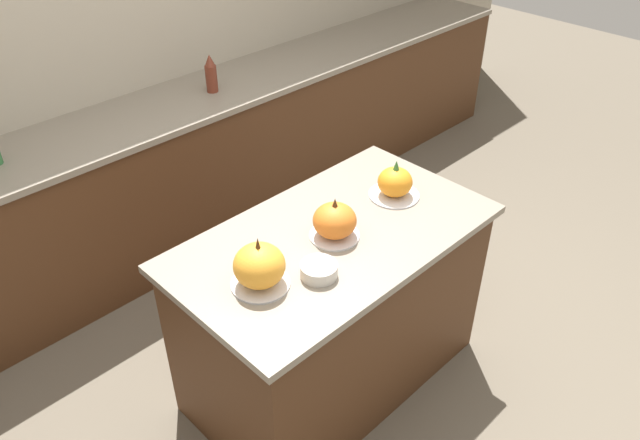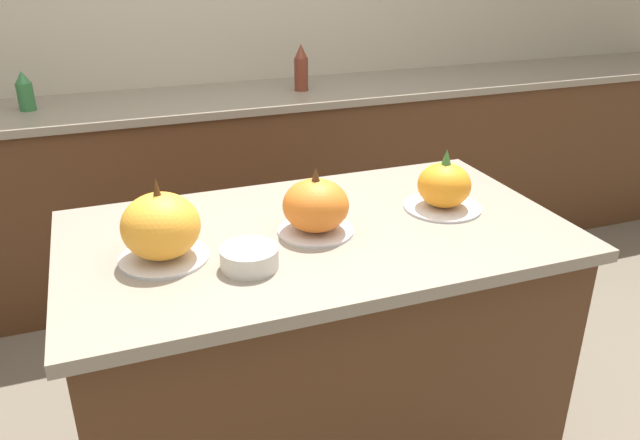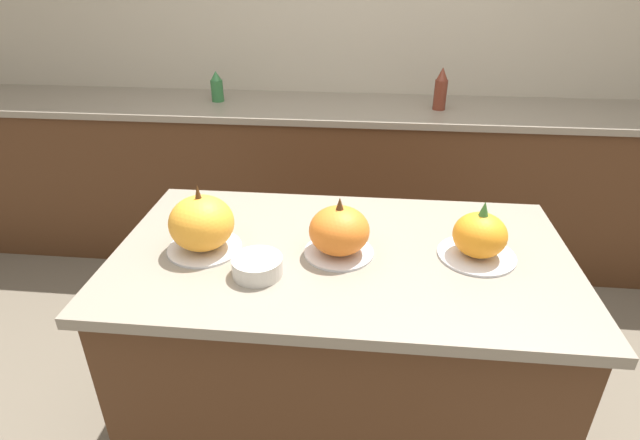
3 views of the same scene
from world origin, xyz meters
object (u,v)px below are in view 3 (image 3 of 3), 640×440
Objects in this scene: pumpkin_cake_center at (339,232)px; mixing_bowl at (257,266)px; bottle_short at (217,87)px; pumpkin_cake_left at (202,224)px; bottle_tall at (441,89)px; pumpkin_cake_right at (479,237)px.

pumpkin_cake_center reaches higher than mixing_bowl.
bottle_short reaches higher than mixing_bowl.
pumpkin_cake_left is 1.07× the size of pumpkin_cake_center.
bottle_tall reaches higher than pumpkin_cake_center.
bottle_tall is at bearing -2.11° from bottle_short.
pumpkin_cake_left is 1.71m from bottle_tall.
mixing_bowl is at bearing -166.00° from pumpkin_cake_right.
pumpkin_cake_right is 0.66m from mixing_bowl.
mixing_bowl is at bearing -70.49° from bottle_short.
mixing_bowl is at bearing -113.07° from bottle_tall.
pumpkin_cake_left is 0.42m from pumpkin_cake_center.
bottle_tall is 1.32× the size of bottle_short.
pumpkin_cake_center reaches higher than pumpkin_cake_right.
pumpkin_cake_center is at bearing -176.61° from pumpkin_cake_right.
mixing_bowl is (-0.22, -0.14, -0.05)m from pumpkin_cake_center.
bottle_short is at bearing 118.20° from pumpkin_cake_center.
bottle_tall is at bearing 66.93° from mixing_bowl.
pumpkin_cake_center is 0.27m from mixing_bowl.
bottle_tall is 1.73m from mixing_bowl.
pumpkin_cake_left is at bearing 148.46° from mixing_bowl.
bottle_short is (-0.80, 1.50, 0.06)m from pumpkin_cake_center.
bottle_short reaches higher than pumpkin_cake_left.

